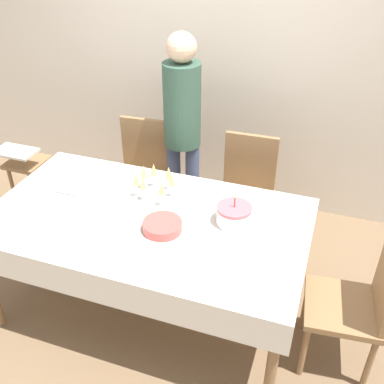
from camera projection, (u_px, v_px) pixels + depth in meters
name	position (u px, v px, depth m)	size (l,w,h in m)	color
ground_plane	(152.00, 306.00, 3.14)	(12.00, 12.00, 0.00)	brown
wall_back	(221.00, 51.00, 3.64)	(8.00, 0.05, 2.70)	silver
dining_table	(147.00, 230.00, 2.77)	(1.94, 1.09, 0.77)	silver
dining_chair_far_left	(142.00, 173.00, 3.66)	(0.44, 0.44, 0.94)	olive
dining_chair_far_right	(246.00, 192.00, 3.42)	(0.43, 0.43, 0.94)	olive
dining_chair_right_end	(360.00, 299.00, 2.51)	(0.46, 0.46, 0.94)	olive
birthday_cake	(234.00, 215.00, 2.64)	(0.21, 0.21, 0.19)	white
champagne_tray	(154.00, 185.00, 2.87)	(0.36, 0.36, 0.18)	silver
plate_stack_main	(162.00, 226.00, 2.59)	(0.23, 0.23, 0.06)	#CC4C47
cake_knife	(221.00, 239.00, 2.54)	(0.30, 0.06, 0.00)	silver
fork_pile	(62.00, 203.00, 2.82)	(0.18, 0.10, 0.02)	silver
napkin_pile	(72.00, 188.00, 2.98)	(0.15, 0.15, 0.01)	pink
person_standing	(182.00, 120.00, 3.37)	(0.28, 0.28, 1.64)	#3F4C72
high_chair	(27.00, 170.00, 3.75)	(0.33, 0.35, 0.71)	olive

